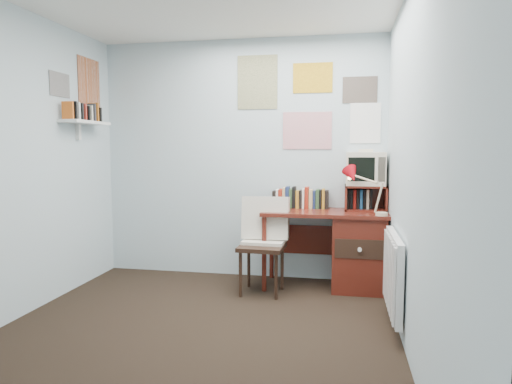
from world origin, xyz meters
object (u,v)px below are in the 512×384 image
(radiator, at_px, (394,273))
(wall_shelf, at_px, (85,122))
(desk_lamp, at_px, (382,194))
(crt_tv, at_px, (365,167))
(desk, at_px, (352,248))
(tv_riser, at_px, (365,198))
(desk_chair, at_px, (262,247))

(radiator, relative_size, wall_shelf, 1.29)
(desk_lamp, bearing_deg, radiator, -85.13)
(crt_tv, xyz_separation_m, radiator, (0.18, -1.06, -0.77))
(crt_tv, height_order, wall_shelf, wall_shelf)
(radiator, height_order, wall_shelf, wall_shelf)
(desk, xyz_separation_m, radiator, (0.29, -0.93, 0.01))
(crt_tv, relative_size, wall_shelf, 0.60)
(tv_riser, height_order, wall_shelf, wall_shelf)
(desk_chair, height_order, wall_shelf, wall_shelf)
(tv_riser, bearing_deg, desk_lamp, -68.47)
(desk, height_order, radiator, desk)
(desk_chair, distance_m, radiator, 1.29)
(crt_tv, distance_m, wall_shelf, 2.77)
(radiator, bearing_deg, crt_tv, 99.43)
(wall_shelf, bearing_deg, crt_tv, 10.76)
(wall_shelf, bearing_deg, radiator, -10.89)
(desk, height_order, desk_chair, desk_chair)
(desk_lamp, height_order, tv_riser, desk_lamp)
(desk_chair, relative_size, radiator, 1.10)
(desk, bearing_deg, radiator, -72.76)
(desk, height_order, tv_riser, tv_riser)
(desk_lamp, bearing_deg, desk_chair, -173.88)
(desk_chair, relative_size, crt_tv, 2.38)
(tv_riser, xyz_separation_m, crt_tv, (-0.01, 0.02, 0.30))
(desk_lamp, bearing_deg, wall_shelf, -175.09)
(desk_chair, height_order, radiator, desk_chair)
(desk_chair, height_order, desk_lamp, desk_lamp)
(radiator, bearing_deg, desk_chair, 151.08)
(tv_riser, height_order, crt_tv, crt_tv)
(desk_lamp, height_order, crt_tv, crt_tv)
(desk, bearing_deg, crt_tv, 49.23)
(desk_lamp, distance_m, wall_shelf, 2.90)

